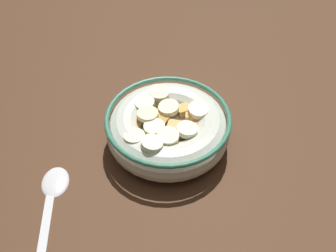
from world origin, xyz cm
name	(u,v)px	position (x,y,z in cm)	size (l,w,h in cm)	color
ground_plane	(168,147)	(0.00, 0.00, -1.00)	(101.67, 101.67, 2.00)	#472B19
cereal_bowl	(168,128)	(0.03, -0.01, 2.64)	(15.98, 15.98, 5.46)	beige
spoon	(52,197)	(15.79, -4.05, 0.34)	(13.78, 13.90, 0.80)	silver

